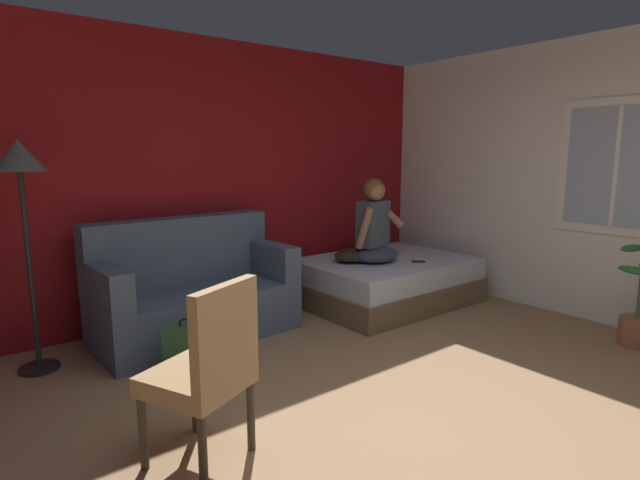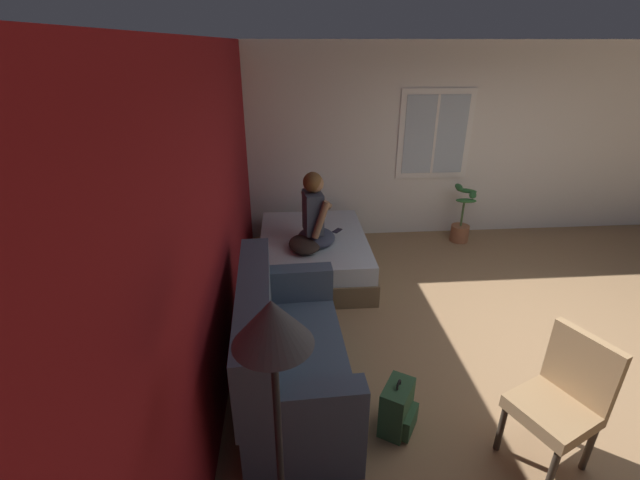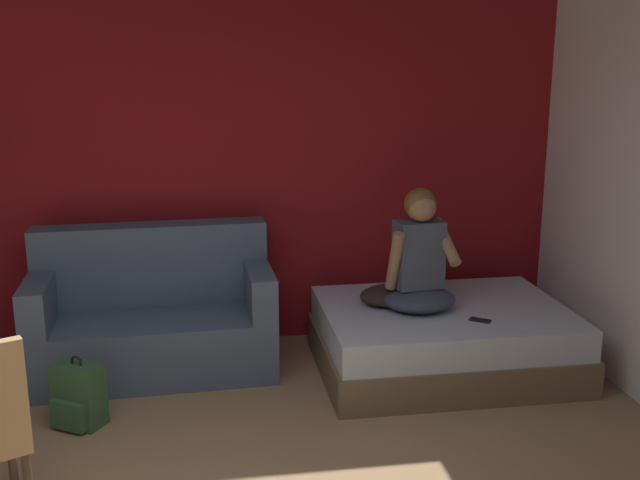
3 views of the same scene
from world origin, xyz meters
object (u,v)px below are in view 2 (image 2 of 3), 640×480
bed (313,254)px  throw_pillow (304,244)px  side_chair (562,397)px  person_seated (315,216)px  potted_plant (461,222)px  floor_lamp (274,353)px  backpack (398,409)px  cell_phone (337,231)px  couch (286,355)px

bed → throw_pillow: size_ratio=3.75×
side_chair → bed: bearing=27.6°
bed → person_seated: size_ratio=2.05×
person_seated → potted_plant: bearing=-66.7°
side_chair → floor_lamp: bearing=105.0°
bed → potted_plant: bearing=-71.3°
person_seated → backpack: 2.44m
side_chair → cell_phone: 3.18m
throw_pillow → backpack: bearing=-164.6°
cell_phone → floor_lamp: floor_lamp is taller
couch → backpack: bearing=-117.5°
floor_lamp → potted_plant: floor_lamp is taller
throw_pillow → potted_plant: bearing=-64.6°
side_chair → person_seated: 3.01m
cell_phone → potted_plant: bearing=-124.7°
couch → person_seated: size_ratio=1.98×
cell_phone → backpack: bearing=130.9°
side_chair → cell_phone: side_chair is taller
cell_phone → couch: bearing=111.0°
side_chair → throw_pillow: size_ratio=2.04×
bed → person_seated: (-0.20, -0.01, 0.60)m
throw_pillow → potted_plant: size_ratio=0.56×
person_seated → cell_phone: 0.58m
backpack → cell_phone: 2.67m
backpack → side_chair: bearing=-107.0°
backpack → cell_phone: (2.65, 0.15, 0.29)m
backpack → bed: bearing=10.6°
side_chair → floor_lamp: size_ratio=0.58×
backpack → throw_pillow: (2.15, 0.59, 0.36)m
person_seated → potted_plant: 2.45m
floor_lamp → backpack: bearing=-46.5°
backpack → potted_plant: (3.25, -1.73, 0.11)m
person_seated → throw_pillow: person_seated is taller
side_chair → throw_pillow: (2.45, 1.59, 0.02)m
potted_plant → backpack: bearing=151.9°
person_seated → floor_lamp: floor_lamp is taller
person_seated → couch: bearing=169.1°
person_seated → backpack: bearing=-168.7°
cell_phone → bed: bearing=62.9°
floor_lamp → potted_plant: bearing=-32.4°
person_seated → backpack: person_seated is taller
couch → potted_plant: bearing=-42.1°
potted_plant → cell_phone: bearing=107.5°
person_seated → throw_pillow: size_ratio=1.82×
floor_lamp → throw_pillow: bearing=-4.9°
person_seated → cell_phone: bearing=-41.5°
throw_pillow → cell_phone: (0.51, -0.44, -0.07)m
throw_pillow → cell_phone: bearing=-40.9°
person_seated → cell_phone: size_ratio=6.08×
couch → person_seated: 1.96m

